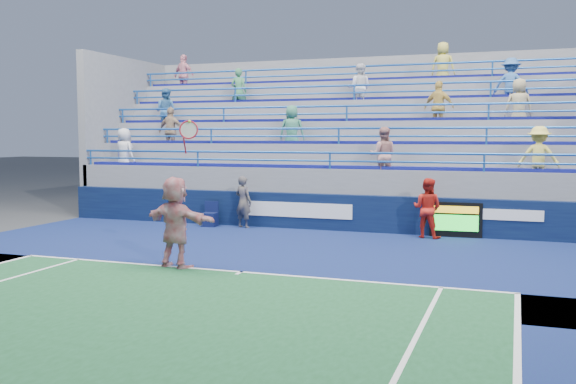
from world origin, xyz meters
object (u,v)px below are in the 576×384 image
at_px(serve_speed_board, 456,220).
at_px(ball_girl, 427,208).
at_px(judge_chair, 210,219).
at_px(tennis_player, 176,222).
at_px(line_judge, 243,202).

bearing_deg(serve_speed_board, ball_girl, -152.16).
bearing_deg(judge_chair, ball_girl, -0.04).
bearing_deg(serve_speed_board, judge_chair, -177.01).
relative_size(serve_speed_board, judge_chair, 1.83).
bearing_deg(serve_speed_board, tennis_player, -130.19).
relative_size(tennis_player, ball_girl, 1.89).
xyz_separation_m(serve_speed_board, judge_chair, (-7.51, -0.39, -0.25)).
bearing_deg(serve_speed_board, line_judge, -177.42).
height_order(serve_speed_board, judge_chair, serve_speed_board).
height_order(tennis_player, ball_girl, tennis_player).
distance_m(serve_speed_board, judge_chair, 7.52).
xyz_separation_m(tennis_player, line_judge, (-1.05, 6.04, -0.19)).
bearing_deg(ball_girl, judge_chair, 12.67).
distance_m(tennis_player, ball_girl, 7.51).
height_order(serve_speed_board, ball_girl, ball_girl).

